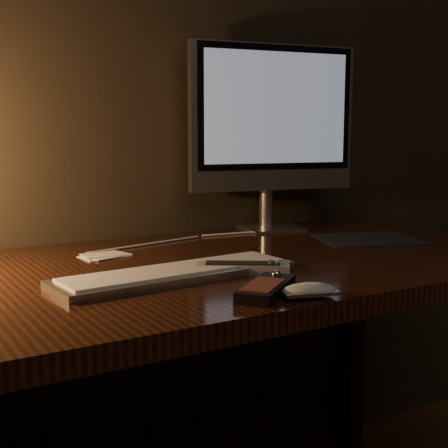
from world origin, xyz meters
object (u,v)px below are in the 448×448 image
desk (180,315)px  monitor (273,121)px  keyboard (176,273)px  tv_remote (243,268)px  media_remote (266,288)px  mouse (309,292)px

desk → monitor: (0.41, 0.23, 0.43)m
keyboard → tv_remote: bearing=-17.9°
desk → media_remote: size_ratio=9.67×
mouse → tv_remote: tv_remote is taller
mouse → media_remote: 0.07m
keyboard → media_remote: 0.20m
mouse → tv_remote: 0.21m
monitor → keyboard: 0.69m
media_remote → mouse: bearing=-86.4°
keyboard → mouse: same height
tv_remote → mouse: bearing=-58.1°
desk → monitor: bearing=28.8°
desk → mouse: size_ratio=17.18×
monitor → media_remote: size_ratio=3.07×
desk → keyboard: keyboard is taller
desk → keyboard: bearing=-118.6°
keyboard → media_remote: bearing=-72.8°
keyboard → mouse: (0.12, -0.24, 0.00)m
keyboard → mouse: 0.27m
tv_remote → desk: bearing=135.6°
keyboard → mouse: bearing=-67.5°
monitor → tv_remote: bearing=-121.8°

